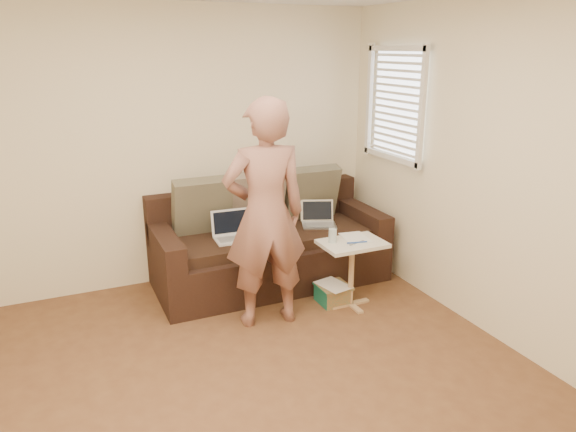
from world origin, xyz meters
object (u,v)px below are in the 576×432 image
object	(u,v)px
laptop_white	(235,240)
side_table	(351,274)
striped_box	(333,294)
person	(265,215)
drinking_glass	(333,236)
laptop_silver	(319,226)
sofa	(270,241)

from	to	relation	value
laptop_white	side_table	xyz separation A→B (m)	(0.84, -0.68, -0.22)
laptop_white	striped_box	distance (m)	1.02
person	striped_box	size ratio (longest dim) A/B	6.70
side_table	person	bearing A→B (deg)	176.68
laptop_white	drinking_glass	xyz separation A→B (m)	(0.68, -0.61, 0.14)
laptop_silver	striped_box	distance (m)	0.77
person	drinking_glass	world-z (taller)	person
laptop_white	striped_box	xyz separation A→B (m)	(0.72, -0.57, -0.43)
sofa	laptop_silver	distance (m)	0.52
laptop_silver	side_table	xyz separation A→B (m)	(-0.05, -0.72, -0.22)
drinking_glass	striped_box	distance (m)	0.58
sofa	side_table	bearing A→B (deg)	-59.52
striped_box	laptop_silver	bearing A→B (deg)	74.70
sofa	side_table	distance (m)	0.90
laptop_silver	drinking_glass	size ratio (longest dim) A/B	2.73
sofa	drinking_glass	bearing A→B (deg)	-67.57
person	side_table	distance (m)	1.01
laptop_silver	laptop_white	bearing A→B (deg)	-156.43
laptop_silver	person	xyz separation A→B (m)	(-0.84, -0.67, 0.42)
laptop_white	person	bearing A→B (deg)	-82.45
person	side_table	xyz separation A→B (m)	(0.79, -0.05, -0.64)
sofa	laptop_white	xyz separation A→B (m)	(-0.39, -0.09, 0.10)
laptop_white	person	distance (m)	0.76
person	side_table	size ratio (longest dim) A/B	3.11
sofa	drinking_glass	distance (m)	0.80
drinking_glass	side_table	bearing A→B (deg)	-21.65
sofa	striped_box	bearing A→B (deg)	-63.10
sofa	drinking_glass	xyz separation A→B (m)	(0.29, -0.71, 0.24)
laptop_white	drinking_glass	distance (m)	0.93
person	drinking_glass	bearing A→B (deg)	-172.46
sofa	person	bearing A→B (deg)	-114.87
sofa	striped_box	size ratio (longest dim) A/B	7.86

